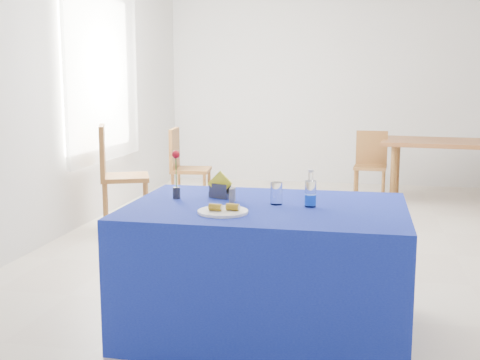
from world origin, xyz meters
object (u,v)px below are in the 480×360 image
oak_table (447,147)px  chair_win_b (184,163)px  chair_bg_left (371,161)px  plate (223,212)px  chair_win_a (115,169)px  blue_table (266,268)px  water_bottle (310,194)px

oak_table → chair_win_b: (-3.00, -1.09, -0.14)m
oak_table → chair_bg_left: bearing=-175.1°
plate → chair_win_a: chair_win_a is taller
oak_table → chair_win_a: 3.98m
blue_table → chair_win_a: 2.87m
plate → chair_bg_left: 4.48m
chair_bg_left → chair_win_b: chair_win_b is taller
oak_table → plate: bearing=-111.2°
water_bottle → chair_win_a: bearing=134.7°
blue_table → chair_win_a: (-1.87, 2.16, 0.22)m
blue_table → oak_table: blue_table is taller
water_bottle → blue_table: bearing=-177.2°
blue_table → plate: bearing=-128.4°
plate → oak_table: bearing=68.8°
chair_win_b → chair_bg_left: bearing=-70.5°
blue_table → oak_table: (1.54, 4.22, 0.30)m
blue_table → water_bottle: size_ratio=7.44×
water_bottle → oak_table: water_bottle is taller
plate → chair_win_a: bearing=124.7°
water_bottle → chair_win_a: 3.03m
blue_table → oak_table: 4.50m
plate → blue_table: bearing=51.6°
plate → water_bottle: 0.53m
water_bottle → oak_table: (1.28, 4.21, -0.15)m
oak_table → chair_win_b: bearing=-160.0°
oak_table → chair_win_b: size_ratio=1.70×
plate → chair_win_a: (-1.67, 2.41, -0.17)m
plate → chair_bg_left: bearing=79.2°
water_bottle → chair_win_a: chair_win_a is taller
chair_bg_left → chair_win_b: size_ratio=0.91×
water_bottle → oak_table: bearing=73.0°
chair_bg_left → chair_win_a: bearing=-137.9°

